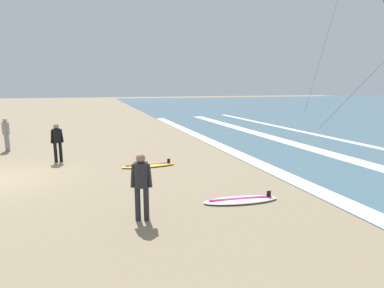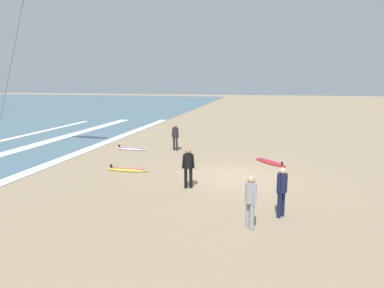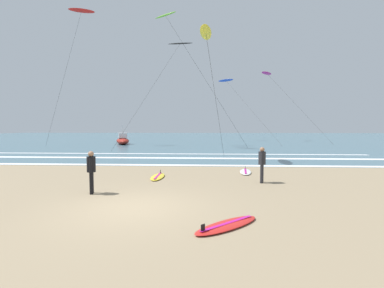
% 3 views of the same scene
% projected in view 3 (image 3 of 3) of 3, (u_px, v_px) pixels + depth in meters
% --- Properties ---
extents(ground_plane, '(160.00, 160.00, 0.00)m').
position_uv_depth(ground_plane, '(133.00, 207.00, 8.72)').
color(ground_plane, '#937F60').
extents(ocean_surface, '(140.00, 90.00, 0.01)m').
position_uv_depth(ocean_surface, '(197.00, 138.00, 62.54)').
color(ocean_surface, '#476B7A').
rests_on(ocean_surface, ground).
extents(wave_foam_shoreline, '(37.26, 0.73, 0.01)m').
position_uv_depth(wave_foam_shoreline, '(183.00, 165.00, 18.06)').
color(wave_foam_shoreline, white).
rests_on(wave_foam_shoreline, ocean_surface).
extents(wave_foam_mid_break, '(37.09, 0.94, 0.01)m').
position_uv_depth(wave_foam_mid_break, '(178.00, 158.00, 22.16)').
color(wave_foam_mid_break, white).
rests_on(wave_foam_mid_break, ocean_surface).
extents(wave_foam_outer_break, '(36.05, 0.55, 0.01)m').
position_uv_depth(wave_foam_outer_break, '(165.00, 154.00, 25.59)').
color(wave_foam_outer_break, white).
rests_on(wave_foam_outer_break, ocean_surface).
extents(surfer_mid_group, '(0.32, 0.51, 1.60)m').
position_uv_depth(surfer_mid_group, '(91.00, 168.00, 10.43)').
color(surfer_mid_group, black).
rests_on(surfer_mid_group, ground).
extents(surfer_left_far, '(0.32, 0.51, 1.60)m').
position_uv_depth(surfer_left_far, '(262.00, 161.00, 12.46)').
color(surfer_left_far, '#232328').
rests_on(surfer_left_far, ground).
extents(surfboard_right_spare, '(0.84, 2.16, 0.25)m').
position_uv_depth(surfboard_right_spare, '(246.00, 172.00, 15.27)').
color(surfboard_right_spare, silver).
rests_on(surfboard_right_spare, ground).
extents(surfboard_foreground_flat, '(1.95, 1.86, 0.25)m').
position_uv_depth(surfboard_foreground_flat, '(227.00, 225.00, 7.02)').
color(surfboard_foreground_flat, red).
rests_on(surfboard_foreground_flat, ground).
extents(surfboard_near_water, '(0.61, 2.10, 0.25)m').
position_uv_depth(surfboard_near_water, '(158.00, 177.00, 13.79)').
color(surfboard_near_water, yellow).
rests_on(surfboard_near_water, ground).
extents(kite_magenta_low_near, '(8.47, 11.43, 11.80)m').
position_uv_depth(kite_magenta_low_near, '(267.00, 74.00, 47.66)').
color(kite_magenta_low_near, '#CC2384').
rests_on(kite_magenta_low_near, ground).
extents(kite_red_high_left, '(6.53, 1.87, 17.55)m').
position_uv_depth(kite_red_high_left, '(81.00, 12.00, 35.84)').
color(kite_red_high_left, red).
rests_on(kite_red_high_left, ground).
extents(kite_lime_high_right, '(11.18, 2.74, 15.32)m').
position_uv_depth(kite_lime_high_right, '(166.00, 16.00, 31.72)').
color(kite_lime_high_right, '#70C628').
rests_on(kite_lime_high_right, ground).
extents(kite_yellow_mid_center, '(2.14, 6.23, 9.26)m').
position_uv_depth(kite_yellow_mid_center, '(206.00, 33.00, 19.52)').
color(kite_yellow_mid_center, yellow).
rests_on(kite_yellow_mid_center, ground).
extents(kite_blue_far_left, '(7.91, 14.87, 10.79)m').
position_uv_depth(kite_blue_far_left, '(226.00, 81.00, 48.94)').
color(kite_blue_far_left, blue).
rests_on(kite_blue_far_left, ground).
extents(kite_black_far_right, '(7.95, 8.70, 13.24)m').
position_uv_depth(kite_black_far_right, '(180.00, 44.00, 35.44)').
color(kite_black_far_right, black).
rests_on(kite_black_far_right, ground).
extents(offshore_boat, '(3.38, 5.47, 2.70)m').
position_uv_depth(offshore_boat, '(123.00, 140.00, 39.52)').
color(offshore_boat, maroon).
rests_on(offshore_boat, ground).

